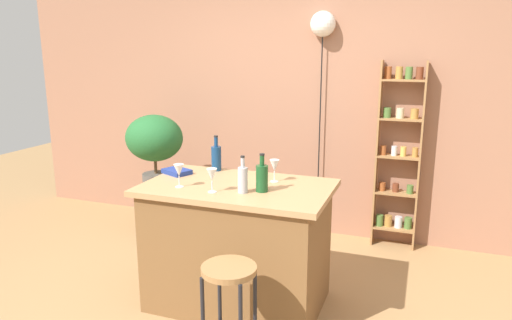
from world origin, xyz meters
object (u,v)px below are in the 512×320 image
object	(u,v)px
spice_shelf	(398,155)
pendant_globe_light	(323,26)
bottle_wine_red	(243,179)
bar_stool	(229,293)
wine_glass_left	(212,175)
potted_plant	(154,143)
bottle_spirits_clear	(262,177)
wine_glass_center	(274,166)
bottle_soda_blue	(216,157)
plant_stool	(158,214)
cookbook	(177,171)
wine_glass_right	(179,171)

from	to	relation	value
spice_shelf	pendant_globe_light	size ratio (longest dim) A/B	0.80
bottle_wine_red	bar_stool	bearing A→B (deg)	-76.96
bottle_wine_red	pendant_globe_light	bearing A→B (deg)	85.14
wine_glass_left	pendant_globe_light	distance (m)	2.07
potted_plant	bottle_spirits_clear	xyz separation A→B (m)	(1.50, -1.05, 0.06)
wine_glass_left	wine_glass_center	xyz separation A→B (m)	(0.32, 0.39, 0.00)
bottle_wine_red	bottle_spirits_clear	bearing A→B (deg)	32.72
bottle_soda_blue	plant_stool	bearing A→B (deg)	146.66
bottle_spirits_clear	wine_glass_center	xyz separation A→B (m)	(0.01, 0.26, 0.02)
bar_stool	wine_glass_center	distance (m)	1.03
potted_plant	wine_glass_center	bearing A→B (deg)	-27.77
spice_shelf	cookbook	xyz separation A→B (m)	(-1.57, -1.37, 0.04)
pendant_globe_light	bar_stool	bearing A→B (deg)	-90.53
plant_stool	wine_glass_right	bearing A→B (deg)	-51.38
bottle_soda_blue	wine_glass_left	xyz separation A→B (m)	(0.22, -0.54, 0.01)
spice_shelf	potted_plant	size ratio (longest dim) A/B	2.19
bottle_spirits_clear	wine_glass_right	size ratio (longest dim) A/B	1.60
potted_plant	pendant_globe_light	xyz separation A→B (m)	(1.53, 0.58, 1.11)
bar_stool	pendant_globe_light	world-z (taller)	pendant_globe_light
plant_stool	potted_plant	bearing A→B (deg)	0.00
bar_stool	spice_shelf	xyz separation A→B (m)	(0.78, 2.19, 0.42)
bottle_soda_blue	bar_stool	bearing A→B (deg)	-62.02
cookbook	wine_glass_left	bearing A→B (deg)	-12.29
plant_stool	cookbook	size ratio (longest dim) A/B	2.06
bottle_wine_red	bottle_spirits_clear	distance (m)	0.13
potted_plant	pendant_globe_light	bearing A→B (deg)	20.69
wine_glass_center	wine_glass_left	bearing A→B (deg)	-128.94
bar_stool	wine_glass_center	world-z (taller)	wine_glass_center
cookbook	pendant_globe_light	bearing A→B (deg)	84.54
spice_shelf	bottle_wine_red	xyz separation A→B (m)	(-0.91, -1.66, 0.12)
bar_stool	bottle_wine_red	size ratio (longest dim) A/B	2.54
bottle_soda_blue	bottle_wine_red	distance (m)	0.64
wine_glass_right	spice_shelf	bearing A→B (deg)	50.86
spice_shelf	bottle_soda_blue	world-z (taller)	spice_shelf
wine_glass_left	bottle_spirits_clear	bearing A→B (deg)	22.96
wine_glass_center	plant_stool	bearing A→B (deg)	152.23
bottle_soda_blue	bottle_spirits_clear	distance (m)	0.67
pendant_globe_light	wine_glass_left	bearing A→B (deg)	-101.05
bottle_soda_blue	pendant_globe_light	xyz separation A→B (m)	(0.56, 1.21, 1.05)
bottle_wine_red	wine_glass_right	distance (m)	0.47
potted_plant	bottle_spirits_clear	distance (m)	1.83
bottle_soda_blue	pendant_globe_light	world-z (taller)	pendant_globe_light
potted_plant	wine_glass_center	world-z (taller)	potted_plant
bottle_soda_blue	bottle_wine_red	size ratio (longest dim) A/B	1.11
cookbook	bottle_wine_red	bearing A→B (deg)	1.02
bottle_soda_blue	wine_glass_right	xyz separation A→B (m)	(-0.05, -0.51, 0.01)
bar_stool	bottle_wine_red	distance (m)	0.77
bottle_spirits_clear	wine_glass_right	xyz separation A→B (m)	(-0.58, -0.10, 0.02)
bar_stool	potted_plant	bearing A→B (deg)	132.35
wine_glass_left	plant_stool	bearing A→B (deg)	135.13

